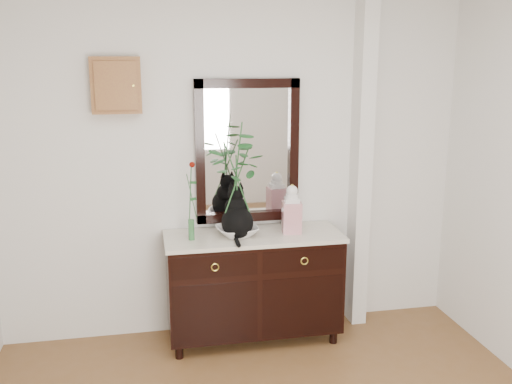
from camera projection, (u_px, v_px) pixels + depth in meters
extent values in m
cube|color=silver|center=(234.00, 163.00, 4.37)|extent=(3.60, 0.04, 2.70)
cube|color=silver|center=(361.00, 161.00, 4.49)|extent=(0.12, 0.20, 2.70)
cube|color=black|center=(253.00, 283.00, 4.36)|extent=(1.30, 0.50, 0.82)
cube|color=beige|center=(253.00, 236.00, 4.27)|extent=(1.33, 0.52, 0.03)
cube|color=black|center=(247.00, 152.00, 4.36)|extent=(0.80, 0.06, 1.10)
cube|color=white|center=(247.00, 151.00, 4.37)|extent=(0.66, 0.01, 0.96)
cube|color=brown|center=(116.00, 85.00, 4.04)|extent=(0.35, 0.10, 0.40)
imported|color=silver|center=(237.00, 231.00, 4.22)|extent=(0.36, 0.36, 0.07)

